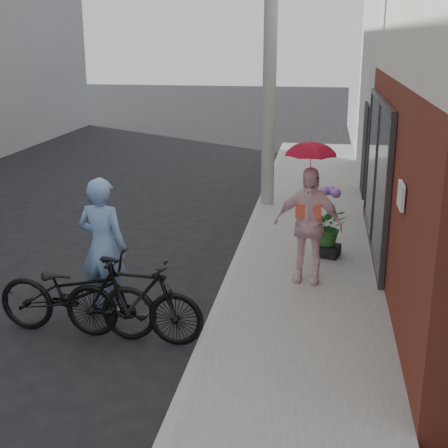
% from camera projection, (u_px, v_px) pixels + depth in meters
% --- Properties ---
extents(ground, '(80.00, 80.00, 0.00)m').
position_uv_depth(ground, '(138.00, 327.00, 8.01)').
color(ground, black).
rests_on(ground, ground).
extents(sidewalk, '(2.20, 24.00, 0.12)m').
position_uv_depth(sidewalk, '(308.00, 276.00, 9.56)').
color(sidewalk, gray).
rests_on(sidewalk, ground).
extents(curb, '(0.12, 24.00, 0.12)m').
position_uv_depth(curb, '(233.00, 271.00, 9.74)').
color(curb, '#9E9E99').
rests_on(curb, ground).
extents(utility_pole, '(0.28, 0.28, 7.00)m').
position_uv_depth(utility_pole, '(270.00, 40.00, 12.50)').
color(utility_pole, '#9E9E99').
rests_on(utility_pole, ground).
extents(officer, '(0.75, 0.56, 1.87)m').
position_uv_depth(officer, '(103.00, 247.00, 8.16)').
color(officer, '#7396CD').
rests_on(officer, ground).
extents(bike_left, '(2.09, 0.81, 1.08)m').
position_uv_depth(bike_left, '(77.00, 293.00, 7.69)').
color(bike_left, black).
rests_on(bike_left, ground).
extents(bike_right, '(1.80, 0.62, 1.07)m').
position_uv_depth(bike_right, '(133.00, 300.00, 7.50)').
color(bike_right, black).
rests_on(bike_right, ground).
extents(kimono_woman, '(1.05, 0.58, 1.70)m').
position_uv_depth(kimono_woman, '(308.00, 225.00, 8.99)').
color(kimono_woman, '#FFD5DD').
rests_on(kimono_woman, sidewalk).
extents(parasol, '(0.72, 0.72, 0.63)m').
position_uv_depth(parasol, '(311.00, 145.00, 8.66)').
color(parasol, red).
rests_on(parasol, kimono_woman).
extents(planter, '(0.44, 0.44, 0.19)m').
position_uv_depth(planter, '(328.00, 250.00, 10.22)').
color(planter, black).
rests_on(planter, sidewalk).
extents(potted_plant, '(0.58, 0.50, 0.64)m').
position_uv_depth(potted_plant, '(329.00, 226.00, 10.10)').
color(potted_plant, '#2B6428').
rests_on(potted_plant, planter).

